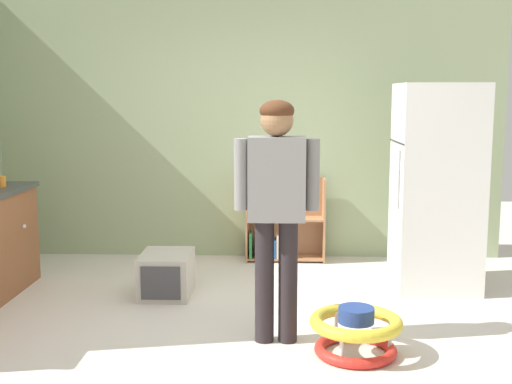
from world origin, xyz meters
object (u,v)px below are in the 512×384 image
object	(u,v)px
bookshelf	(280,224)
pet_carrier	(166,274)
baby_walker	(356,331)
orange_cup	(1,182)
standing_person	(277,197)
refrigerator	(436,187)

from	to	relation	value
bookshelf	pet_carrier	size ratio (longest dim) A/B	1.54
baby_walker	orange_cup	size ratio (longest dim) A/B	6.36
standing_person	pet_carrier	bearing A→B (deg)	132.34
refrigerator	bookshelf	bearing A→B (deg)	145.70
baby_walker	orange_cup	world-z (taller)	orange_cup
baby_walker	standing_person	bearing A→B (deg)	156.57
refrigerator	standing_person	size ratio (longest dim) A/B	1.08
orange_cup	baby_walker	bearing A→B (deg)	-25.47
orange_cup	refrigerator	bearing A→B (deg)	3.03
baby_walker	pet_carrier	world-z (taller)	pet_carrier
bookshelf	baby_walker	distance (m)	2.55
standing_person	pet_carrier	distance (m)	1.61
standing_person	pet_carrier	size ratio (longest dim) A/B	2.99
bookshelf	baby_walker	xyz separation A→B (m)	(0.50, -2.50, -0.21)
baby_walker	pet_carrier	xyz separation A→B (m)	(-1.46, 1.25, 0.02)
orange_cup	pet_carrier	bearing A→B (deg)	-4.84
standing_person	baby_walker	bearing A→B (deg)	-23.43
bookshelf	orange_cup	world-z (taller)	orange_cup
refrigerator	orange_cup	bearing A→B (deg)	-176.97
refrigerator	pet_carrier	xyz separation A→B (m)	(-2.31, -0.32, -0.71)
baby_walker	pet_carrier	distance (m)	1.92
standing_person	baby_walker	world-z (taller)	standing_person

